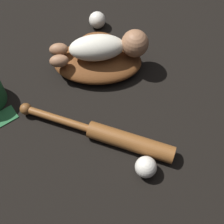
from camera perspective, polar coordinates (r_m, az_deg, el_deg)
name	(u,v)px	position (r m, az deg, el deg)	size (l,w,h in m)	color
ground_plane	(97,59)	(1.35, -2.78, 9.70)	(6.00, 6.00, 0.00)	black
baseball_glove	(98,59)	(1.30, -2.62, 9.73)	(0.41, 0.34, 0.08)	brown
baby_figure	(105,47)	(1.22, -1.20, 11.81)	(0.37, 0.25, 0.11)	silver
baseball_bat	(114,137)	(1.11, 0.33, -4.54)	(0.59, 0.07, 0.06)	brown
baseball	(146,167)	(1.06, 6.21, -9.97)	(0.07, 0.07, 0.07)	silver
baseball_spare	(97,20)	(1.45, -2.71, 16.45)	(0.07, 0.07, 0.07)	silver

